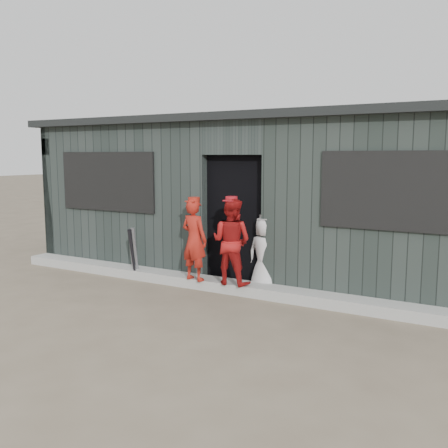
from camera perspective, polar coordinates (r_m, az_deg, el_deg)
The scene contains 9 objects.
ground at distance 6.03m, azimuth -8.62°, elevation -11.53°, with size 80.00×80.00×0.00m, color brown.
curb at distance 7.45m, azimuth 0.08°, elevation -7.04°, with size 8.00×0.36×0.15m, color #989994.
bat_left at distance 8.26m, azimuth -10.43°, elevation -3.64°, with size 0.07×0.07×0.73m, color #93949B.
bat_mid at distance 8.21m, azimuth -10.08°, elevation -3.28°, with size 0.07×0.07×0.85m, color gray.
bat_right at distance 8.08m, azimuth -10.41°, elevation -3.47°, with size 0.07×0.07×0.85m, color black.
player_red_left at distance 7.37m, azimuth -3.42°, elevation -1.81°, with size 0.44×0.29×1.21m, color #A31E14.
player_red_right at distance 7.13m, azimuth 0.85°, elevation -2.00°, with size 0.60×0.47×1.24m, color maroon.
player_grey_back at distance 7.36m, azimuth 4.70°, elevation -3.42°, with size 0.54×0.35×1.11m, color silver.
dugout at distance 8.74m, azimuth 5.51°, elevation 3.19°, with size 8.30×3.30×2.62m.
Camera 1 is at (3.53, -4.46, 1.99)m, focal length 40.00 mm.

